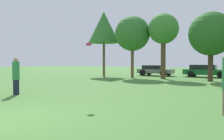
{
  "coord_description": "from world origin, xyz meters",
  "views": [
    {
      "loc": [
        6.0,
        -3.86,
        1.63
      ],
      "look_at": [
        0.54,
        4.7,
        1.25
      ],
      "focal_mm": 37.55,
      "sensor_mm": 36.0,
      "label": 1
    }
  ],
  "objects_px": {
    "tree_1": "(132,34)",
    "parked_car_green": "(206,71)",
    "person_thrower": "(16,76)",
    "parked_car_grey": "(155,70)",
    "tree_0": "(104,27)",
    "tree_3": "(211,34)",
    "tree_2": "(163,30)",
    "frisbee": "(89,44)"
  },
  "relations": [
    {
      "from": "tree_1",
      "to": "parked_car_green",
      "type": "height_order",
      "value": "tree_1"
    },
    {
      "from": "frisbee",
      "to": "tree_1",
      "type": "height_order",
      "value": "tree_1"
    },
    {
      "from": "frisbee",
      "to": "tree_1",
      "type": "bearing_deg",
      "value": 110.64
    },
    {
      "from": "person_thrower",
      "to": "tree_1",
      "type": "bearing_deg",
      "value": 88.83
    },
    {
      "from": "person_thrower",
      "to": "tree_1",
      "type": "relative_size",
      "value": 0.3
    },
    {
      "from": "tree_0",
      "to": "tree_2",
      "type": "distance_m",
      "value": 6.72
    },
    {
      "from": "frisbee",
      "to": "person_thrower",
      "type": "bearing_deg",
      "value": -176.34
    },
    {
      "from": "parked_car_grey",
      "to": "frisbee",
      "type": "bearing_deg",
      "value": -77.4
    },
    {
      "from": "tree_0",
      "to": "parked_car_grey",
      "type": "bearing_deg",
      "value": 43.85
    },
    {
      "from": "frisbee",
      "to": "tree_0",
      "type": "distance_m",
      "value": 16.41
    },
    {
      "from": "person_thrower",
      "to": "tree_3",
      "type": "relative_size",
      "value": 0.33
    },
    {
      "from": "parked_car_grey",
      "to": "person_thrower",
      "type": "bearing_deg",
      "value": -91.02
    },
    {
      "from": "tree_2",
      "to": "tree_3",
      "type": "distance_m",
      "value": 4.36
    },
    {
      "from": "tree_0",
      "to": "tree_2",
      "type": "bearing_deg",
      "value": 0.63
    },
    {
      "from": "frisbee",
      "to": "parked_car_grey",
      "type": "relative_size",
      "value": 0.06
    },
    {
      "from": "tree_0",
      "to": "tree_3",
      "type": "relative_size",
      "value": 1.24
    },
    {
      "from": "tree_0",
      "to": "tree_3",
      "type": "bearing_deg",
      "value": -2.71
    },
    {
      "from": "person_thrower",
      "to": "tree_0",
      "type": "distance_m",
      "value": 15.21
    },
    {
      "from": "person_thrower",
      "to": "tree_3",
      "type": "distance_m",
      "value": 15.2
    },
    {
      "from": "tree_2",
      "to": "parked_car_grey",
      "type": "height_order",
      "value": "tree_2"
    },
    {
      "from": "tree_1",
      "to": "tree_2",
      "type": "bearing_deg",
      "value": 6.09
    },
    {
      "from": "person_thrower",
      "to": "parked_car_green",
      "type": "xyz_separation_m",
      "value": [
        5.25,
        18.49,
        -0.26
      ]
    },
    {
      "from": "person_thrower",
      "to": "parked_car_grey",
      "type": "height_order",
      "value": "person_thrower"
    },
    {
      "from": "parked_car_green",
      "to": "frisbee",
      "type": "bearing_deg",
      "value": -94.34
    },
    {
      "from": "person_thrower",
      "to": "parked_car_grey",
      "type": "relative_size",
      "value": 0.47
    },
    {
      "from": "tree_2",
      "to": "frisbee",
      "type": "bearing_deg",
      "value": -81.83
    },
    {
      "from": "person_thrower",
      "to": "frisbee",
      "type": "bearing_deg",
      "value": -0.61
    },
    {
      "from": "tree_3",
      "to": "parked_car_green",
      "type": "distance_m",
      "value": 6.17
    },
    {
      "from": "tree_1",
      "to": "tree_2",
      "type": "relative_size",
      "value": 1.0
    },
    {
      "from": "tree_0",
      "to": "tree_1",
      "type": "relative_size",
      "value": 1.15
    },
    {
      "from": "person_thrower",
      "to": "tree_1",
      "type": "xyz_separation_m",
      "value": [
        -0.74,
        13.64,
        3.44
      ]
    },
    {
      "from": "tree_1",
      "to": "parked_car_grey",
      "type": "distance_m",
      "value": 5.75
    },
    {
      "from": "person_thrower",
      "to": "tree_3",
      "type": "height_order",
      "value": "tree_3"
    },
    {
      "from": "tree_1",
      "to": "parked_car_green",
      "type": "distance_m",
      "value": 8.55
    },
    {
      "from": "tree_0",
      "to": "parked_car_grey",
      "type": "distance_m",
      "value": 7.51
    },
    {
      "from": "frisbee",
      "to": "parked_car_green",
      "type": "xyz_separation_m",
      "value": [
        0.95,
        18.22,
        -1.64
      ]
    },
    {
      "from": "frisbee",
      "to": "parked_car_grey",
      "type": "xyz_separation_m",
      "value": [
        -4.4,
        17.71,
        -1.66
      ]
    },
    {
      "from": "tree_3",
      "to": "parked_car_grey",
      "type": "distance_m",
      "value": 8.73
    },
    {
      "from": "person_thrower",
      "to": "parked_car_green",
      "type": "distance_m",
      "value": 19.22
    },
    {
      "from": "tree_2",
      "to": "parked_car_grey",
      "type": "distance_m",
      "value": 6.12
    },
    {
      "from": "tree_2",
      "to": "tree_3",
      "type": "relative_size",
      "value": 1.08
    },
    {
      "from": "tree_3",
      "to": "parked_car_green",
      "type": "xyz_separation_m",
      "value": [
        -1.34,
        5.11,
        -3.19
      ]
    }
  ]
}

